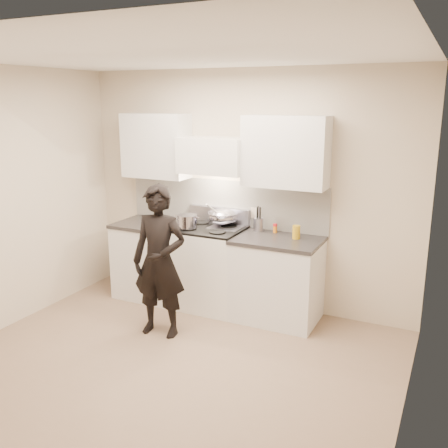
% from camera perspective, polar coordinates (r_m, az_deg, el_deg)
% --- Properties ---
extents(ground_plane, '(4.00, 4.00, 0.00)m').
position_cam_1_polar(ground_plane, '(4.72, -6.52, -16.02)').
color(ground_plane, '#806854').
extents(room_shell, '(4.04, 3.54, 2.70)m').
position_cam_1_polar(room_shell, '(4.50, -5.20, 4.25)').
color(room_shell, '#C6B599').
rests_on(room_shell, ground).
extents(stove, '(0.76, 0.65, 0.96)m').
position_cam_1_polar(stove, '(5.79, -1.69, -4.94)').
color(stove, white).
rests_on(stove, ground).
extents(counter_right, '(0.92, 0.67, 0.92)m').
position_cam_1_polar(counter_right, '(5.49, 6.08, -6.27)').
color(counter_right, silver).
rests_on(counter_right, ground).
extents(counter_left, '(0.82, 0.67, 0.92)m').
position_cam_1_polar(counter_left, '(6.17, -8.16, -4.00)').
color(counter_left, silver).
rests_on(counter_left, ground).
extents(wok, '(0.36, 0.44, 0.29)m').
position_cam_1_polar(wok, '(5.71, -0.12, 0.85)').
color(wok, '#B1ADC2').
rests_on(wok, stove).
extents(stock_pot, '(0.31, 0.22, 0.15)m').
position_cam_1_polar(stock_pot, '(5.60, -4.23, 0.31)').
color(stock_pot, '#B1ADC2').
rests_on(stock_pot, stove).
extents(utensil_crock, '(0.10, 0.10, 0.28)m').
position_cam_1_polar(utensil_crock, '(5.60, 3.94, 0.04)').
color(utensil_crock, '#A4A5B8').
rests_on(utensil_crock, counter_right).
extents(spice_jar, '(0.05, 0.05, 0.10)m').
position_cam_1_polar(spice_jar, '(5.56, 5.86, -0.48)').
color(spice_jar, orange).
rests_on(spice_jar, counter_right).
extents(oil_glass, '(0.08, 0.08, 0.14)m').
position_cam_1_polar(oil_glass, '(5.34, 8.27, -0.92)').
color(oil_glass, '#BD9116').
rests_on(oil_glass, counter_right).
extents(person, '(0.61, 0.43, 1.56)m').
position_cam_1_polar(person, '(5.06, -7.39, -4.27)').
color(person, black).
rests_on(person, ground).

